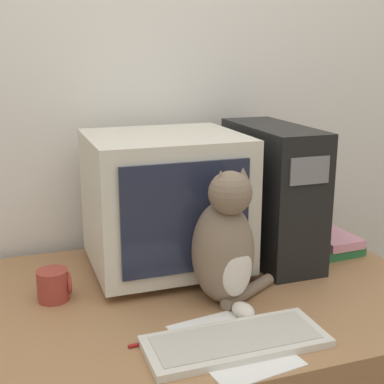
% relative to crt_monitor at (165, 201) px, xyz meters
% --- Properties ---
extents(wall_back, '(7.00, 0.05, 2.50)m').
position_rel_crt_monitor_xyz_m(wall_back, '(0.02, 0.32, 0.26)').
color(wall_back, silver).
rests_on(wall_back, ground_plane).
extents(crt_monitor, '(0.46, 0.41, 0.43)m').
position_rel_crt_monitor_xyz_m(crt_monitor, '(0.00, 0.00, 0.00)').
color(crt_monitor, beige).
rests_on(crt_monitor, desk).
extents(computer_tower, '(0.18, 0.45, 0.44)m').
position_rel_crt_monitor_xyz_m(computer_tower, '(0.36, -0.01, -0.00)').
color(computer_tower, black).
rests_on(computer_tower, desk).
extents(keyboard, '(0.43, 0.17, 0.02)m').
position_rel_crt_monitor_xyz_m(keyboard, '(0.02, -0.49, -0.21)').
color(keyboard, silver).
rests_on(keyboard, desk).
extents(cat, '(0.27, 0.25, 0.38)m').
position_rel_crt_monitor_xyz_m(cat, '(0.08, -0.28, -0.06)').
color(cat, '#7A6651').
rests_on(cat, desk).
extents(book_stack, '(0.17, 0.21, 0.06)m').
position_rel_crt_monitor_xyz_m(book_stack, '(0.58, -0.04, -0.19)').
color(book_stack, '#28703D').
rests_on(book_stack, desk).
extents(pen, '(0.14, 0.02, 0.01)m').
position_rel_crt_monitor_xyz_m(pen, '(-0.15, -0.42, -0.22)').
color(pen, maroon).
rests_on(pen, desk).
extents(paper_sheet, '(0.25, 0.32, 0.00)m').
position_rel_crt_monitor_xyz_m(paper_sheet, '(0.02, -0.49, -0.22)').
color(paper_sheet, white).
rests_on(paper_sheet, desk).
extents(mug, '(0.09, 0.09, 0.09)m').
position_rel_crt_monitor_xyz_m(mug, '(-0.36, -0.11, -0.18)').
color(mug, '#9E382D').
rests_on(mug, desk).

